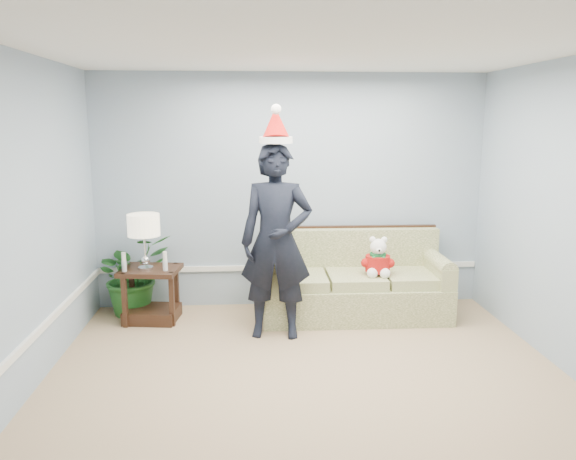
% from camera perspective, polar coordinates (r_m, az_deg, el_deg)
% --- Properties ---
extents(room_shell, '(4.54, 5.04, 2.74)m').
position_cam_1_polar(room_shell, '(4.06, 2.90, -0.48)').
color(room_shell, tan).
rests_on(room_shell, ground).
extents(wainscot_trim, '(4.49, 4.99, 0.06)m').
position_cam_1_polar(wainscot_trim, '(5.45, -11.22, -7.47)').
color(wainscot_trim, white).
rests_on(wainscot_trim, room_shell).
extents(sofa, '(2.06, 0.91, 0.96)m').
position_cam_1_polar(sofa, '(6.40, 6.66, -5.57)').
color(sofa, '#566530').
rests_on(sofa, room_shell).
extents(side_table, '(0.68, 0.59, 0.59)m').
position_cam_1_polar(side_table, '(6.37, -13.67, -6.93)').
color(side_table, '#331D12').
rests_on(side_table, room_shell).
extents(table_lamp, '(0.34, 0.34, 0.60)m').
position_cam_1_polar(table_lamp, '(6.12, -14.44, 0.25)').
color(table_lamp, silver).
rests_on(table_lamp, side_table).
extents(candle_pair, '(0.48, 0.05, 0.21)m').
position_cam_1_polar(candle_pair, '(6.14, -14.36, -3.19)').
color(candle_pair, silver).
rests_on(candle_pair, side_table).
extents(houseplant, '(1.08, 1.07, 0.91)m').
position_cam_1_polar(houseplant, '(6.58, -15.50, -4.38)').
color(houseplant, '#1F591F').
rests_on(houseplant, room_shell).
extents(man, '(0.76, 0.54, 1.96)m').
position_cam_1_polar(man, '(5.58, -1.20, -1.19)').
color(man, black).
rests_on(man, room_shell).
extents(santa_hat, '(0.32, 0.36, 0.38)m').
position_cam_1_polar(santa_hat, '(5.47, -1.26, 10.48)').
color(santa_hat, white).
rests_on(santa_hat, man).
extents(teddy_bear, '(0.30, 0.32, 0.44)m').
position_cam_1_polar(teddy_bear, '(6.18, 9.12, -3.15)').
color(teddy_bear, white).
rests_on(teddy_bear, sofa).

